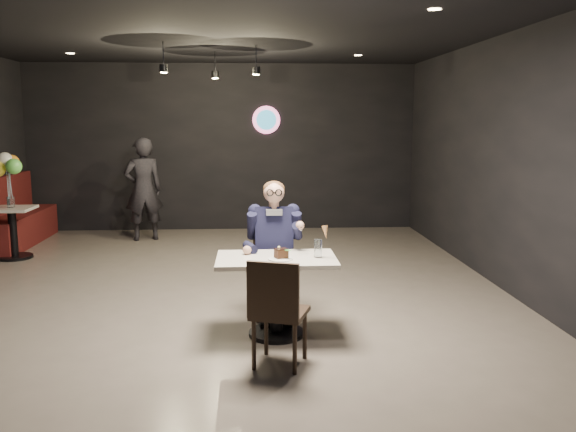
{
  "coord_description": "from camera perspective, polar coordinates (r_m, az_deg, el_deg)",
  "views": [
    {
      "loc": [
        0.52,
        -6.67,
        2.0
      ],
      "look_at": [
        0.89,
        -0.59,
        1.04
      ],
      "focal_mm": 38.0,
      "sensor_mm": 36.0,
      "label": 1
    }
  ],
  "objects": [
    {
      "name": "dessert_plate",
      "position": [
        5.52,
        -0.71,
        -4.05
      ],
      "size": [
        0.22,
        0.22,
        0.01
      ],
      "primitive_type": "cylinder",
      "color": "white",
      "rests_on": "main_table"
    },
    {
      "name": "chair_near",
      "position": [
        5.04,
        -0.77,
        -8.83
      ],
      "size": [
        0.54,
        0.57,
        0.92
      ],
      "primitive_type": "cube",
      "rotation": [
        0.0,
        0.0,
        -0.32
      ],
      "color": "black",
      "rests_on": "floor"
    },
    {
      "name": "cake_slice",
      "position": [
        5.54,
        -0.64,
        -3.54
      ],
      "size": [
        0.13,
        0.12,
        0.08
      ],
      "primitive_type": "cube",
      "rotation": [
        0.0,
        0.0,
        0.35
      ],
      "color": "black",
      "rests_on": "dessert_plate"
    },
    {
      "name": "sundae_glass",
      "position": [
        5.61,
        2.83,
        -3.04
      ],
      "size": [
        0.07,
        0.07,
        0.17
      ],
      "primitive_type": "cylinder",
      "color": "silver",
      "rests_on": "main_table"
    },
    {
      "name": "passerby",
      "position": [
        10.43,
        -13.38,
        2.45
      ],
      "size": [
        0.72,
        0.59,
        1.71
      ],
      "primitive_type": "imported",
      "rotation": [
        0.0,
        0.0,
        3.47
      ],
      "color": "black",
      "rests_on": "floor"
    },
    {
      "name": "balloon_vase",
      "position": [
        9.65,
        -24.51,
        1.2
      ],
      "size": [
        0.11,
        0.11,
        0.16
      ],
      "primitive_type": "cylinder",
      "color": "silver",
      "rests_on": "side_table"
    },
    {
      "name": "wafer_cone",
      "position": [
        5.55,
        3.53,
        -1.53
      ],
      "size": [
        0.07,
        0.07,
        0.12
      ],
      "primitive_type": "cone",
      "rotation": [
        0.0,
        0.0,
        0.26
      ],
      "color": "tan",
      "rests_on": "sundae_glass"
    },
    {
      "name": "main_table",
      "position": [
        5.72,
        -1.09,
        -7.55
      ],
      "size": [
        1.1,
        0.7,
        0.75
      ],
      "primitive_type": "cube",
      "color": "silver",
      "rests_on": "floor"
    },
    {
      "name": "floor",
      "position": [
        6.98,
        -7.66,
        -7.75
      ],
      "size": [
        9.0,
        9.0,
        0.0
      ],
      "primitive_type": "plane",
      "color": "#6E655C",
      "rests_on": "ground"
    },
    {
      "name": "side_table",
      "position": [
        9.72,
        -24.33,
        -1.49
      ],
      "size": [
        0.59,
        0.59,
        0.74
      ],
      "primitive_type": "cube",
      "color": "silver",
      "rests_on": "floor"
    },
    {
      "name": "pendant_lights",
      "position": [
        8.73,
        -7.09,
        14.7
      ],
      "size": [
        1.4,
        1.2,
        0.36
      ],
      "primitive_type": "cube",
      "color": "black",
      "rests_on": "floor"
    },
    {
      "name": "booth_bench",
      "position": [
        10.72,
        -24.02,
        0.45
      ],
      "size": [
        0.55,
        2.22,
        1.11
      ],
      "primitive_type": "cube",
      "color": "#470F0F",
      "rests_on": "floor"
    },
    {
      "name": "wall_sign",
      "position": [
        11.14,
        -2.05,
        8.98
      ],
      "size": [
        0.5,
        0.06,
        0.5
      ],
      "primitive_type": null,
      "color": "pink",
      "rests_on": "floor"
    },
    {
      "name": "chair_far",
      "position": [
        6.22,
        -1.31,
        -5.36
      ],
      "size": [
        0.42,
        0.46,
        0.92
      ],
      "primitive_type": "cube",
      "color": "black",
      "rests_on": "floor"
    },
    {
      "name": "seated_man",
      "position": [
        6.16,
        -1.31,
        -3.02
      ],
      "size": [
        0.6,
        0.8,
        1.44
      ],
      "primitive_type": "cube",
      "color": "black",
      "rests_on": "floor"
    },
    {
      "name": "balloon_bunch",
      "position": [
        9.61,
        -24.67,
        3.61
      ],
      "size": [
        0.41,
        0.41,
        0.67
      ],
      "primitive_type": "cube",
      "color": "yellow",
      "rests_on": "balloon_vase"
    },
    {
      "name": "mint_leaf",
      "position": [
        5.49,
        0.03,
        -3.21
      ],
      "size": [
        0.06,
        0.04,
        0.01
      ],
      "primitive_type": "ellipsoid",
      "color": "green",
      "rests_on": "cake_slice"
    }
  ]
}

